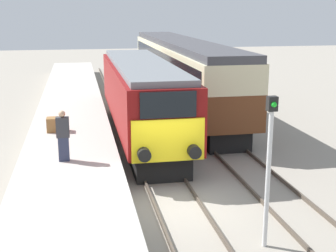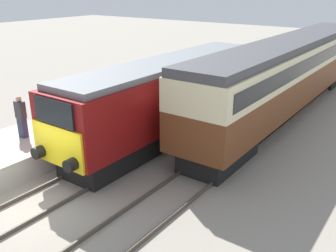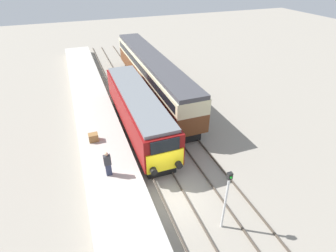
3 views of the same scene
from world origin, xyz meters
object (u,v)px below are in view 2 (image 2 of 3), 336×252
person_on_platform (21,117)px  luggage_crate (89,104)px  locomotive (169,95)px  passenger_carriage (291,68)px

person_on_platform → luggage_crate: size_ratio=2.51×
locomotive → person_on_platform: (-3.46, -5.56, -0.23)m
passenger_carriage → luggage_crate: bearing=-131.5°
person_on_platform → luggage_crate: 4.18m
passenger_carriage → person_on_platform: size_ratio=11.69×
locomotive → passenger_carriage: 7.63m
locomotive → luggage_crate: bearing=-159.6°
person_on_platform → luggage_crate: person_on_platform is taller
luggage_crate → passenger_carriage: bearing=48.5°
passenger_carriage → luggage_crate: (-7.31, -8.27, -1.31)m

